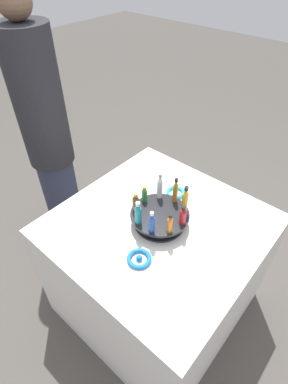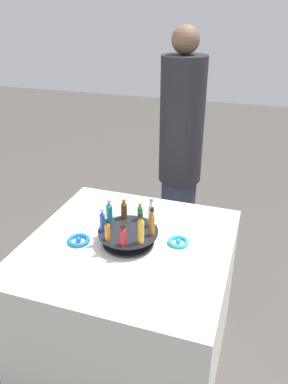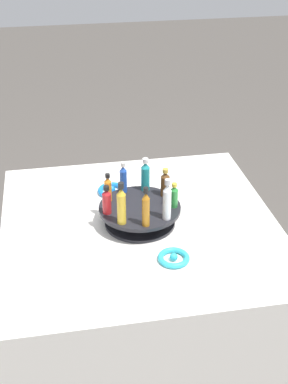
{
  "view_description": "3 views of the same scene",
  "coord_description": "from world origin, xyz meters",
  "px_view_note": "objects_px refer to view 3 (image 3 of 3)",
  "views": [
    {
      "loc": [
        0.56,
        -0.76,
        1.76
      ],
      "look_at": [
        -0.1,
        0.0,
        0.86
      ],
      "focal_mm": 28.0,
      "sensor_mm": 36.0,
      "label": 1
    },
    {
      "loc": [
        1.31,
        0.51,
        1.68
      ],
      "look_at": [
        -0.2,
        0.01,
        0.88
      ],
      "focal_mm": 35.0,
      "sensor_mm": 36.0,
      "label": 2
    },
    {
      "loc": [
        0.25,
        1.45,
        1.71
      ],
      "look_at": [
        -0.01,
        0.0,
        0.84
      ],
      "focal_mm": 50.0,
      "sensor_mm": 36.0,
      "label": 3
    }
  ],
  "objects_px": {
    "display_stand": "(140,214)",
    "bottle_teal": "(145,176)",
    "bottle_gold": "(121,205)",
    "ribbon_bow_blue": "(112,190)",
    "bottle_blue": "(123,178)",
    "ribbon_bow_teal": "(174,258)",
    "bottle_red": "(107,201)",
    "bottle_orange": "(108,188)",
    "bottle_green": "(174,196)",
    "bottle_brown": "(165,183)",
    "bottle_clear": "(167,201)",
    "bottle_amber": "(146,208)"
  },
  "relations": [
    {
      "from": "ribbon_bow_teal",
      "to": "bottle_gold",
      "type": "bearing_deg",
      "value": -43.61
    },
    {
      "from": "bottle_orange",
      "to": "ribbon_bow_blue",
      "type": "height_order",
      "value": "bottle_orange"
    },
    {
      "from": "bottle_teal",
      "to": "bottle_blue",
      "type": "height_order",
      "value": "bottle_teal"
    },
    {
      "from": "bottle_green",
      "to": "bottle_orange",
      "type": "height_order",
      "value": "bottle_orange"
    },
    {
      "from": "bottle_teal",
      "to": "bottle_gold",
      "type": "distance_m",
      "value": 0.22
    },
    {
      "from": "bottle_blue",
      "to": "ribbon_bow_teal",
      "type": "relative_size",
      "value": 1.16
    },
    {
      "from": "bottle_gold",
      "to": "ribbon_bow_blue",
      "type": "height_order",
      "value": "bottle_gold"
    },
    {
      "from": "bottle_green",
      "to": "bottle_brown",
      "type": "distance_m",
      "value": 0.08
    },
    {
      "from": "bottle_amber",
      "to": "ribbon_bow_teal",
      "type": "bearing_deg",
      "value": 122.15
    },
    {
      "from": "display_stand",
      "to": "bottle_brown",
      "type": "bearing_deg",
      "value": -150.0
    },
    {
      "from": "bottle_brown",
      "to": "bottle_amber",
      "type": "distance_m",
      "value": 0.19
    },
    {
      "from": "bottle_teal",
      "to": "ribbon_bow_blue",
      "type": "relative_size",
      "value": 1.16
    },
    {
      "from": "bottle_clear",
      "to": "bottle_blue",
      "type": "height_order",
      "value": "bottle_clear"
    },
    {
      "from": "bottle_clear",
      "to": "bottle_brown",
      "type": "xyz_separation_m",
      "value": [
        -0.02,
        -0.14,
        -0.02
      ]
    },
    {
      "from": "bottle_orange",
      "to": "ribbon_bow_blue",
      "type": "distance_m",
      "value": 0.19
    },
    {
      "from": "bottle_clear",
      "to": "bottle_brown",
      "type": "bearing_deg",
      "value": -100.0
    },
    {
      "from": "bottle_teal",
      "to": "ribbon_bow_blue",
      "type": "height_order",
      "value": "bottle_teal"
    },
    {
      "from": "bottle_clear",
      "to": "ribbon_bow_teal",
      "type": "bearing_deg",
      "value": 87.56
    },
    {
      "from": "bottle_orange",
      "to": "bottle_red",
      "type": "distance_m",
      "value": 0.08
    },
    {
      "from": "bottle_red",
      "to": "bottle_gold",
      "type": "xyz_separation_m",
      "value": [
        -0.04,
        0.07,
        0.02
      ]
    },
    {
      "from": "bottle_teal",
      "to": "bottle_orange",
      "type": "xyz_separation_m",
      "value": [
        0.13,
        0.05,
        -0.01
      ]
    },
    {
      "from": "display_stand",
      "to": "bottle_red",
      "type": "relative_size",
      "value": 2.75
    },
    {
      "from": "bottle_green",
      "to": "bottle_red",
      "type": "distance_m",
      "value": 0.22
    },
    {
      "from": "ribbon_bow_blue",
      "to": "bottle_amber",
      "type": "bearing_deg",
      "value": 101.38
    },
    {
      "from": "bottle_gold",
      "to": "ribbon_bow_blue",
      "type": "bearing_deg",
      "value": -91.06
    },
    {
      "from": "display_stand",
      "to": "ribbon_bow_teal",
      "type": "relative_size",
      "value": 2.79
    },
    {
      "from": "bottle_clear",
      "to": "bottle_orange",
      "type": "bearing_deg",
      "value": -40.0
    },
    {
      "from": "bottle_teal",
      "to": "bottle_red",
      "type": "bearing_deg",
      "value": 40.0
    },
    {
      "from": "bottle_gold",
      "to": "ribbon_bow_teal",
      "type": "xyz_separation_m",
      "value": [
        -0.14,
        0.13,
        -0.12
      ]
    },
    {
      "from": "bottle_gold",
      "to": "display_stand",
      "type": "bearing_deg",
      "value": -130.0
    },
    {
      "from": "bottle_brown",
      "to": "bottle_amber",
      "type": "relative_size",
      "value": 0.75
    },
    {
      "from": "bottle_amber",
      "to": "bottle_green",
      "type": "bearing_deg",
      "value": -140.0
    },
    {
      "from": "bottle_clear",
      "to": "bottle_amber",
      "type": "distance_m",
      "value": 0.08
    },
    {
      "from": "bottle_amber",
      "to": "bottle_gold",
      "type": "bearing_deg",
      "value": -20.0
    },
    {
      "from": "bottle_amber",
      "to": "bottle_blue",
      "type": "bearing_deg",
      "value": -80.0
    },
    {
      "from": "bottle_red",
      "to": "ribbon_bow_teal",
      "type": "xyz_separation_m",
      "value": [
        -0.17,
        0.2,
        -0.1
      ]
    },
    {
      "from": "ribbon_bow_blue",
      "to": "bottle_red",
      "type": "bearing_deg",
      "value": 79.5
    },
    {
      "from": "bottle_red",
      "to": "bottle_amber",
      "type": "xyz_separation_m",
      "value": [
        -0.11,
        0.09,
        0.02
      ]
    },
    {
      "from": "bottle_clear",
      "to": "bottle_red",
      "type": "height_order",
      "value": "bottle_clear"
    },
    {
      "from": "display_stand",
      "to": "ribbon_bow_teal",
      "type": "height_order",
      "value": "display_stand"
    },
    {
      "from": "bottle_gold",
      "to": "bottle_amber",
      "type": "bearing_deg",
      "value": 160.0
    },
    {
      "from": "bottle_blue",
      "to": "display_stand",
      "type": "bearing_deg",
      "value": 110.0
    },
    {
      "from": "bottle_green",
      "to": "bottle_gold",
      "type": "xyz_separation_m",
      "value": [
        0.18,
        0.07,
        0.03
      ]
    },
    {
      "from": "display_stand",
      "to": "bottle_teal",
      "type": "bearing_deg",
      "value": -110.0
    },
    {
      "from": "bottle_blue",
      "to": "ribbon_bow_teal",
      "type": "xyz_separation_m",
      "value": [
        -0.1,
        0.32,
        -0.11
      ]
    },
    {
      "from": "display_stand",
      "to": "bottle_brown",
      "type": "distance_m",
      "value": 0.13
    },
    {
      "from": "bottle_green",
      "to": "ribbon_bow_blue",
      "type": "bearing_deg",
      "value": -53.3
    },
    {
      "from": "display_stand",
      "to": "bottle_teal",
      "type": "distance_m",
      "value": 0.14
    },
    {
      "from": "bottle_brown",
      "to": "ribbon_bow_teal",
      "type": "distance_m",
      "value": 0.29
    },
    {
      "from": "bottle_green",
      "to": "bottle_orange",
      "type": "bearing_deg",
      "value": -20.0
    }
  ]
}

